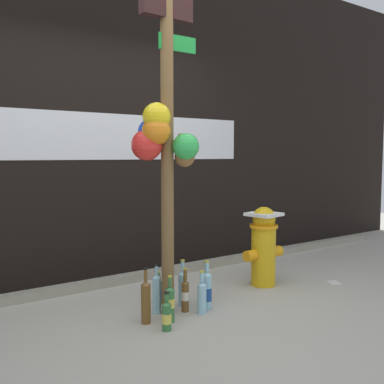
# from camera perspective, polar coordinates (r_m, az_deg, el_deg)

# --- Properties ---
(ground_plane) EXTENTS (14.00, 14.00, 0.00)m
(ground_plane) POSITION_cam_1_polar(r_m,az_deg,el_deg) (3.38, -0.62, -17.05)
(ground_plane) COLOR #ADA899
(building_wall) EXTENTS (10.00, 0.21, 3.53)m
(building_wall) POSITION_cam_1_polar(r_m,az_deg,el_deg) (4.63, -12.46, 10.99)
(building_wall) COLOR black
(building_wall) RESTS_ON ground_plane
(curb_strip) EXTENTS (8.00, 0.12, 0.08)m
(curb_strip) POSITION_cam_1_polar(r_m,az_deg,el_deg) (4.38, -9.88, -11.36)
(curb_strip) COLOR gray
(curb_strip) RESTS_ON ground_plane
(memorial_post) EXTENTS (0.54, 0.38, 2.64)m
(memorial_post) POSITION_cam_1_polar(r_m,az_deg,el_deg) (3.35, -3.79, 9.22)
(memorial_post) COLOR brown
(memorial_post) RESTS_ON ground_plane
(fire_hydrant) EXTENTS (0.44, 0.32, 0.77)m
(fire_hydrant) POSITION_cam_1_polar(r_m,az_deg,el_deg) (4.28, 9.37, -6.79)
(fire_hydrant) COLOR gold
(fire_hydrant) RESTS_ON ground_plane
(bottle_0) EXTENTS (0.07, 0.07, 0.42)m
(bottle_0) POSITION_cam_1_polar(r_m,az_deg,el_deg) (3.37, -6.08, -14.06)
(bottle_0) COLOR brown
(bottle_0) RESTS_ON ground_plane
(bottle_1) EXTENTS (0.07, 0.07, 0.34)m
(bottle_1) POSITION_cam_1_polar(r_m,az_deg,el_deg) (3.83, 1.88, -12.41)
(bottle_1) COLOR #B2DBEA
(bottle_1) RESTS_ON ground_plane
(bottle_2) EXTENTS (0.07, 0.07, 0.28)m
(bottle_2) POSITION_cam_1_polar(r_m,az_deg,el_deg) (3.25, -3.32, -15.89)
(bottle_2) COLOR #337038
(bottle_2) RESTS_ON ground_plane
(bottle_3) EXTENTS (0.07, 0.07, 0.39)m
(bottle_3) POSITION_cam_1_polar(r_m,az_deg,el_deg) (3.72, -1.23, -12.33)
(bottle_3) COLOR #93CCE0
(bottle_3) RESTS_ON ground_plane
(bottle_4) EXTENTS (0.06, 0.06, 0.36)m
(bottle_4) POSITION_cam_1_polar(r_m,az_deg,el_deg) (3.59, -0.90, -13.28)
(bottle_4) COLOR brown
(bottle_4) RESTS_ON ground_plane
(bottle_5) EXTENTS (0.08, 0.08, 0.40)m
(bottle_5) POSITION_cam_1_polar(r_m,az_deg,el_deg) (3.65, 1.98, -12.75)
(bottle_5) COLOR #93CCE0
(bottle_5) RESTS_ON ground_plane
(bottle_6) EXTENTS (0.07, 0.07, 0.40)m
(bottle_6) POSITION_cam_1_polar(r_m,az_deg,el_deg) (3.56, -4.65, -13.02)
(bottle_6) COLOR #93CCE0
(bottle_6) RESTS_ON ground_plane
(bottle_7) EXTENTS (0.06, 0.06, 0.29)m
(bottle_7) POSITION_cam_1_polar(r_m,az_deg,el_deg) (3.78, -4.43, -12.91)
(bottle_7) COLOR #337038
(bottle_7) RESTS_ON ground_plane
(bottle_8) EXTENTS (0.07, 0.07, 0.36)m
(bottle_8) POSITION_cam_1_polar(r_m,az_deg,el_deg) (3.38, -2.91, -14.37)
(bottle_8) COLOR #337038
(bottle_8) RESTS_ON ground_plane
(bottle_9) EXTENTS (0.07, 0.07, 0.34)m
(bottle_9) POSITION_cam_1_polar(r_m,az_deg,el_deg) (3.55, 1.31, -13.48)
(bottle_9) COLOR #93CCE0
(bottle_9) RESTS_ON ground_plane
(litter_1) EXTENTS (0.16, 0.18, 0.01)m
(litter_1) POSITION_cam_1_polar(r_m,az_deg,el_deg) (4.61, 18.14, -11.21)
(litter_1) COLOR silver
(litter_1) RESTS_ON ground_plane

